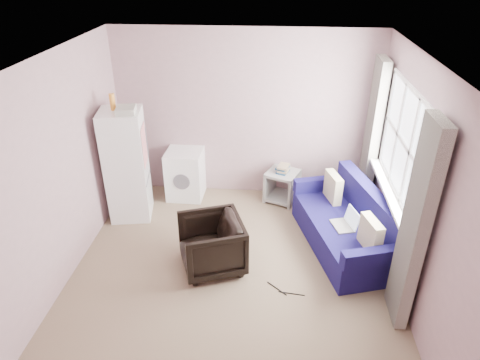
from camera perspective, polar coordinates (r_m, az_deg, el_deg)
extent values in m
cube|color=#836D55|center=(5.15, -1.14, -13.15)|extent=(3.80, 4.20, 0.02)
cube|color=silver|center=(3.94, -1.50, 15.28)|extent=(3.80, 4.20, 0.02)
cube|color=#AB878D|center=(6.32, 0.69, 8.59)|extent=(3.80, 0.02, 2.50)
cube|color=#AB878D|center=(2.79, -6.13, -22.68)|extent=(3.80, 0.02, 2.50)
cube|color=#AB878D|center=(4.97, -23.78, 0.12)|extent=(0.02, 4.20, 2.50)
cube|color=#AB878D|center=(4.63, 22.91, -1.76)|extent=(0.02, 4.20, 2.50)
cube|color=white|center=(5.12, 21.13, 4.62)|extent=(0.01, 1.60, 1.20)
imported|color=black|center=(5.10, -3.83, -8.26)|extent=(0.86, 0.89, 0.73)
cube|color=white|center=(6.06, -14.89, 1.87)|extent=(0.62, 0.62, 1.57)
cube|color=#5D5B64|center=(6.11, -12.13, 0.30)|extent=(0.10, 0.50, 0.02)
cube|color=#5D5B64|center=(6.09, -12.34, 4.91)|extent=(0.02, 0.03, 0.45)
cube|color=white|center=(5.86, -12.63, 4.58)|extent=(0.07, 0.37, 0.54)
cylinder|color=orange|center=(5.78, -16.65, 9.96)|extent=(0.08, 0.08, 0.22)
cube|color=#B0B2A7|center=(5.64, -14.98, 9.01)|extent=(0.28, 0.31, 0.08)
cube|color=white|center=(6.58, -7.28, 0.86)|extent=(0.54, 0.54, 0.75)
cube|color=#5D5B64|center=(6.41, -7.51, 3.56)|extent=(0.51, 0.49, 0.04)
cylinder|color=#5D5B64|center=(6.34, -7.81, -0.24)|extent=(0.25, 0.02, 0.25)
cube|color=gray|center=(6.38, 5.73, 0.90)|extent=(0.57, 0.57, 0.04)
cube|color=gray|center=(6.58, 5.56, -2.21)|extent=(0.57, 0.57, 0.04)
cube|color=gray|center=(6.55, 4.03, -0.42)|extent=(0.20, 0.42, 0.49)
cube|color=gray|center=(6.43, 7.28, -1.21)|extent=(0.20, 0.42, 0.49)
cube|color=navy|center=(6.36, 5.74, 1.17)|extent=(0.22, 0.25, 0.03)
cube|color=#988365|center=(6.35, 5.85, 1.38)|extent=(0.20, 0.25, 0.03)
cube|color=navy|center=(6.35, 5.70, 1.67)|extent=(0.23, 0.26, 0.03)
cube|color=#988365|center=(6.32, 5.83, 1.84)|extent=(0.20, 0.25, 0.03)
cube|color=#171256|center=(5.67, 13.58, -6.99)|extent=(1.25, 1.86, 0.38)
cube|color=#171256|center=(5.59, 17.01, -3.20)|extent=(0.64, 1.68, 0.42)
cube|color=#171256|center=(4.93, 17.79, -9.69)|extent=(0.81, 0.35, 0.19)
cube|color=#171256|center=(6.15, 10.84, -0.50)|extent=(0.81, 0.35, 0.19)
cube|color=beige|center=(5.09, 17.02, -6.92)|extent=(0.22, 0.40, 0.38)
cube|color=beige|center=(5.91, 12.30, -0.93)|extent=(0.22, 0.40, 0.38)
cube|color=gray|center=(5.46, 13.48, -5.96)|extent=(0.30, 0.36, 0.02)
cube|color=silver|center=(5.45, 14.75, -4.86)|extent=(0.14, 0.32, 0.21)
cube|color=white|center=(5.37, 19.27, -1.46)|extent=(0.14, 1.70, 0.04)
cube|color=white|center=(5.37, 19.84, -1.20)|extent=(0.02, 1.68, 0.05)
cube|color=white|center=(5.11, 20.94, 4.64)|extent=(0.02, 1.68, 0.05)
cube|color=white|center=(4.92, 22.16, 11.01)|extent=(0.02, 1.68, 0.05)
cube|color=white|center=(4.43, 23.37, 0.39)|extent=(0.02, 0.05, 1.20)
cube|color=white|center=(4.88, 21.68, 3.36)|extent=(0.02, 0.05, 1.20)
cube|color=white|center=(5.35, 20.27, 5.81)|extent=(0.02, 0.05, 1.20)
cube|color=white|center=(5.83, 19.08, 7.85)|extent=(0.02, 0.05, 1.20)
cube|color=beige|center=(4.36, 22.24, -5.93)|extent=(0.12, 0.46, 2.18)
cube|color=beige|center=(6.21, 17.15, 5.40)|extent=(0.12, 0.46, 2.18)
cylinder|color=black|center=(4.99, 6.90, -14.79)|extent=(0.30, 0.05, 0.01)
cylinder|color=black|center=(5.03, 4.95, -14.21)|extent=(0.23, 0.21, 0.01)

